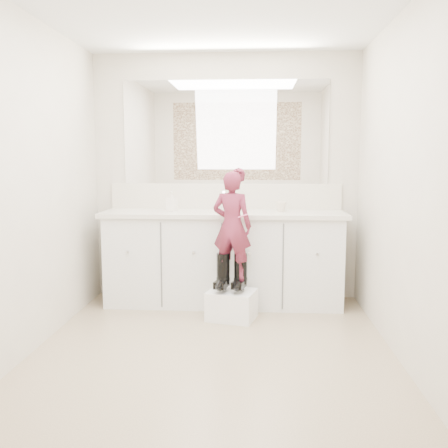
{
  "coord_description": "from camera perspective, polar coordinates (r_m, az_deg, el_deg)",
  "views": [
    {
      "loc": [
        0.3,
        -3.44,
        1.39
      ],
      "look_at": [
        0.03,
        0.76,
        0.83
      ],
      "focal_mm": 40.0,
      "sensor_mm": 36.0,
      "label": 1
    }
  ],
  "objects": [
    {
      "name": "vanity_cabinet",
      "position": [
        4.78,
        -0.05,
        -4.12
      ],
      "size": [
        2.2,
        0.55,
        0.85
      ],
      "primitive_type": "cube",
      "color": "silver",
      "rests_on": "floor"
    },
    {
      "name": "toddler",
      "position": [
        4.24,
        0.92,
        -0.22
      ],
      "size": [
        0.38,
        0.3,
        0.93
      ],
      "primitive_type": "imported",
      "rotation": [
        0.0,
        0.0,
        2.89
      ],
      "color": "#A53358",
      "rests_on": "step_stool"
    },
    {
      "name": "cup",
      "position": [
        4.72,
        6.53,
        1.99
      ],
      "size": [
        0.12,
        0.12,
        0.09
      ],
      "primitive_type": "imported",
      "rotation": [
        0.0,
        0.0,
        -0.26
      ],
      "color": "beige",
      "rests_on": "countertop"
    },
    {
      "name": "mirror",
      "position": [
        4.95,
        0.15,
        10.43
      ],
      "size": [
        2.0,
        0.02,
        1.0
      ],
      "primitive_type": "cube",
      "color": "white",
      "rests_on": "wall_back"
    },
    {
      "name": "boot_left",
      "position": [
        4.31,
        -0.09,
        -5.52
      ],
      "size": [
        0.17,
        0.24,
        0.33
      ],
      "primitive_type": null,
      "rotation": [
        0.0,
        0.0,
        -0.25
      ],
      "color": "black",
      "rests_on": "step_stool"
    },
    {
      "name": "step_stool",
      "position": [
        4.38,
        0.9,
        -9.22
      ],
      "size": [
        0.46,
        0.41,
        0.25
      ],
      "primitive_type": "cube",
      "rotation": [
        0.0,
        0.0,
        -0.25
      ],
      "color": "white",
      "rests_on": "floor"
    },
    {
      "name": "faucet",
      "position": [
        4.85,
        0.07,
        2.21
      ],
      "size": [
        0.08,
        0.08,
        0.1
      ],
      "primitive_type": "cylinder",
      "color": "silver",
      "rests_on": "countertop"
    },
    {
      "name": "dot_panel",
      "position": [
        1.99,
        -5.24,
        15.06
      ],
      "size": [
        2.0,
        0.01,
        1.2
      ],
      "primitive_type": "cube",
      "color": "#472819",
      "rests_on": "wall_front"
    },
    {
      "name": "wall_front",
      "position": [
        1.98,
        -5.13,
        2.05
      ],
      "size": [
        2.6,
        0.0,
        2.6
      ],
      "primitive_type": "plane",
      "rotation": [
        -1.57,
        0.0,
        0.0
      ],
      "color": "beige",
      "rests_on": "floor"
    },
    {
      "name": "boot_right",
      "position": [
        4.31,
        1.91,
        -5.54
      ],
      "size": [
        0.17,
        0.24,
        0.33
      ],
      "primitive_type": null,
      "rotation": [
        0.0,
        0.0,
        -0.25
      ],
      "color": "black",
      "rests_on": "step_stool"
    },
    {
      "name": "floor",
      "position": [
        3.72,
        -1.29,
        -14.36
      ],
      "size": [
        3.0,
        3.0,
        0.0
      ],
      "primitive_type": "plane",
      "color": "#846C56",
      "rests_on": "ground"
    },
    {
      "name": "countertop",
      "position": [
        4.69,
        -0.06,
        1.18
      ],
      "size": [
        2.28,
        0.58,
        0.04
      ],
      "primitive_type": "cube",
      "color": "beige",
      "rests_on": "vanity_cabinet"
    },
    {
      "name": "wall_back",
      "position": [
        4.96,
        0.16,
        5.34
      ],
      "size": [
        2.6,
        0.0,
        2.6
      ],
      "primitive_type": "plane",
      "rotation": [
        1.57,
        0.0,
        0.0
      ],
      "color": "beige",
      "rests_on": "floor"
    },
    {
      "name": "ceiling",
      "position": [
        3.6,
        -1.42,
        23.83
      ],
      "size": [
        3.0,
        3.0,
        0.0
      ],
      "primitive_type": "plane",
      "rotation": [
        3.14,
        0.0,
        0.0
      ],
      "color": "white",
      "rests_on": "wall_back"
    },
    {
      "name": "wall_right",
      "position": [
        3.59,
        19.84,
        4.08
      ],
      "size": [
        0.0,
        3.0,
        3.0
      ],
      "primitive_type": "plane",
      "rotation": [
        1.57,
        0.0,
        -1.57
      ],
      "color": "beige",
      "rests_on": "floor"
    },
    {
      "name": "soap_bottle",
      "position": [
        4.78,
        -6.01,
        2.61
      ],
      "size": [
        0.11,
        0.11,
        0.19
      ],
      "primitive_type": "imported",
      "rotation": [
        0.0,
        0.0,
        -0.34
      ],
      "color": "white",
      "rests_on": "countertop"
    },
    {
      "name": "toothbrush",
      "position": [
        4.18,
        1.85,
        0.83
      ],
      "size": [
        0.13,
        0.04,
        0.06
      ],
      "primitive_type": "cylinder",
      "rotation": [
        0.0,
        1.22,
        -0.25
      ],
      "color": "pink",
      "rests_on": "toddler"
    },
    {
      "name": "wall_left",
      "position": [
        3.8,
        -21.32,
        4.18
      ],
      "size": [
        0.0,
        3.0,
        3.0
      ],
      "primitive_type": "plane",
      "rotation": [
        1.57,
        0.0,
        1.57
      ],
      "color": "beige",
      "rests_on": "floor"
    },
    {
      "name": "backsplash",
      "position": [
        4.95,
        0.15,
        3.19
      ],
      "size": [
        2.28,
        0.03,
        0.25
      ],
      "primitive_type": "cube",
      "color": "beige",
      "rests_on": "countertop"
    }
  ]
}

